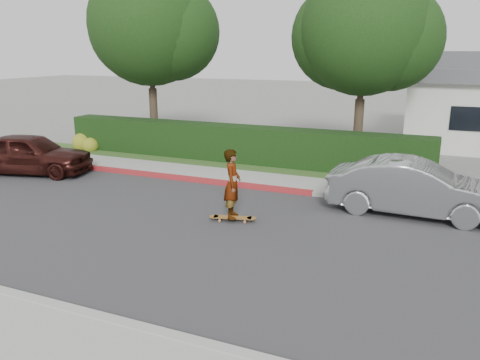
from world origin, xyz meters
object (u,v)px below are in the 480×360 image
(skateboard, at_px, (233,218))
(car_maroon, at_px, (30,154))
(skateboarder, at_px, (232,184))
(car_silver, at_px, (414,188))

(skateboard, bearing_deg, car_maroon, 153.50)
(skateboard, height_order, skateboarder, skateboarder)
(car_maroon, bearing_deg, skateboarder, -115.38)
(skateboard, distance_m, car_maroon, 8.93)
(skateboarder, xyz_separation_m, car_maroon, (-8.74, 1.75, -0.29))
(car_silver, bearing_deg, car_maroon, 94.43)
(skateboard, distance_m, skateboarder, 0.92)
(skateboarder, distance_m, car_silver, 4.93)
(skateboard, bearing_deg, skateboarder, 164.81)
(skateboard, height_order, car_maroon, car_maroon)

